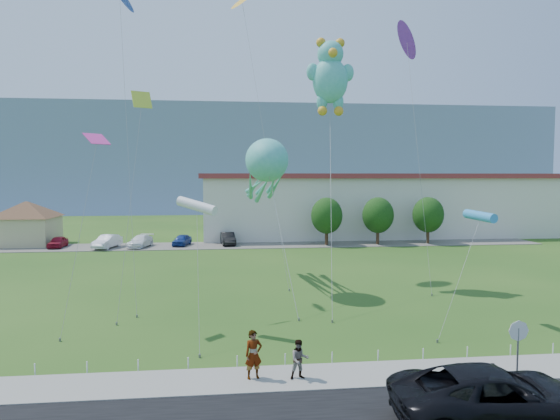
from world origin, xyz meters
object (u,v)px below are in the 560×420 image
object	(u,v)px
parked_car_silver	(107,242)
octopus_kite	(266,171)
pavilion	(27,219)
parked_car_blue	(182,240)
parked_car_white	(140,241)
pedestrian_left	(254,354)
warehouse	(427,204)
stop_sign	(518,337)
suv	(496,397)
parked_car_black	(228,239)
teddy_bear_kite	(330,75)
pedestrian_right	(300,359)
parked_car_red	(58,242)

from	to	relation	value
parked_car_silver	octopus_kite	xyz separation A→B (m)	(15.63, -20.90, 7.49)
pavilion	parked_car_blue	bearing A→B (deg)	-8.58
parked_car_white	parked_car_blue	size ratio (longest dim) A/B	1.21
pedestrian_left	parked_car_silver	world-z (taller)	pedestrian_left
warehouse	stop_sign	xyz separation A→B (m)	(-16.50, -48.21, -2.26)
pavilion	suv	xyz separation A→B (m)	(30.98, -45.13, -2.06)
pedestrian_left	parked_car_white	xyz separation A→B (m)	(-10.42, 37.28, -0.34)
parked_car_silver	parked_car_black	bearing A→B (deg)	21.14
stop_sign	teddy_bear_kite	bearing A→B (deg)	100.10
pedestrian_right	parked_car_black	xyz separation A→B (m)	(-2.55, 38.35, -0.11)
pedestrian_left	parked_car_blue	bearing A→B (deg)	83.77
parked_car_red	octopus_kite	distance (m)	31.43
suv	stop_sign	bearing A→B (deg)	-38.30
warehouse	parked_car_black	bearing A→B (deg)	-162.45
pavilion	parked_car_black	distance (m)	23.07
stop_sign	pedestrian_left	distance (m)	10.04
stop_sign	parked_car_silver	xyz separation A→B (m)	(-23.76, 38.26, -1.09)
pavilion	teddy_bear_kite	xyz separation A→B (m)	(30.17, -23.54, 12.18)
suv	parked_car_red	size ratio (longest dim) A/B	1.83
pavilion	warehouse	bearing A→B (deg)	6.84
warehouse	pavilion	bearing A→B (deg)	-173.16
teddy_bear_kite	pedestrian_left	bearing A→B (deg)	-110.93
suv	pedestrian_right	bearing A→B (deg)	55.89
warehouse	pedestrian_right	distance (m)	53.12
parked_car_white	parked_car_black	distance (m)	9.66
teddy_bear_kite	warehouse	bearing A→B (deg)	56.13
parked_car_red	teddy_bear_kite	xyz separation A→B (m)	(25.94, -20.70, 14.53)
parked_car_blue	teddy_bear_kite	xyz separation A→B (m)	(12.53, -20.88, 14.53)
stop_sign	pedestrian_right	bearing A→B (deg)	171.24
pavilion	parked_car_silver	size ratio (longest dim) A/B	2.12
pavilion	pedestrian_left	size ratio (longest dim) A/B	4.89
stop_sign	parked_car_red	distance (m)	49.06
pavilion	stop_sign	xyz separation A→B (m)	(33.50, -42.21, -1.15)
parked_car_red	parked_car_white	bearing A→B (deg)	-3.54
parked_car_red	parked_car_blue	xyz separation A→B (m)	(13.41, 0.18, 0.01)
parked_car_blue	octopus_kite	bearing A→B (deg)	-57.54
stop_sign	parked_car_white	world-z (taller)	stop_sign
suv	parked_car_black	bearing A→B (deg)	13.37
parked_car_black	pavilion	bearing A→B (deg)	167.49
parked_car_red	parked_car_white	distance (m)	8.97
parked_car_red	parked_car_black	bearing A→B (deg)	1.07
parked_car_white	suv	bearing A→B (deg)	-54.65
warehouse	parked_car_silver	xyz separation A→B (m)	(-40.26, -9.94, -3.35)
teddy_bear_kite	octopus_kite	bearing A→B (deg)	-164.88
stop_sign	parked_car_white	bearing A→B (deg)	117.66
stop_sign	parked_car_black	size ratio (longest dim) A/B	0.59
pedestrian_right	suv	bearing A→B (deg)	-42.23
suv	octopus_kite	distance (m)	22.28
parked_car_silver	parked_car_white	world-z (taller)	parked_car_silver
pavilion	parked_car_silver	distance (m)	10.74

